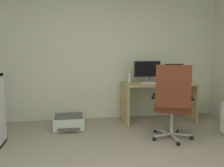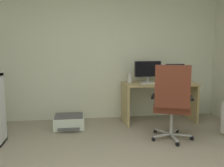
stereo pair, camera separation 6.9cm
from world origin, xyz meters
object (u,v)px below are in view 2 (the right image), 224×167
(monitor_secondary, at_px, (174,71))
(desktop_speaker, at_px, (130,78))
(monitor_main, at_px, (148,70))
(desk, at_px, (159,93))
(keyboard, at_px, (149,83))
(computer_mouse, at_px, (165,83))
(printer, at_px, (69,122))
(office_chair, at_px, (172,101))

(monitor_secondary, relative_size, desktop_speaker, 2.33)
(monitor_main, distance_m, desktop_speaker, 0.39)
(desk, xyz_separation_m, monitor_secondary, (0.34, 0.11, 0.41))
(keyboard, relative_size, desktop_speaker, 2.00)
(computer_mouse, distance_m, desktop_speaker, 0.64)
(keyboard, xyz_separation_m, printer, (-1.43, -0.06, -0.63))
(monitor_secondary, bearing_deg, keyboard, -157.71)
(monitor_main, bearing_deg, desk, -31.23)
(desk, distance_m, printer, 1.71)
(desktop_speaker, height_order, printer, desktop_speaker)
(desk, relative_size, keyboard, 3.86)
(desk, relative_size, printer, 2.59)
(keyboard, bearing_deg, office_chair, -88.39)
(desktop_speaker, bearing_deg, printer, -167.84)
(monitor_main, relative_size, monitor_secondary, 1.30)
(monitor_main, height_order, desktop_speaker, monitor_main)
(keyboard, bearing_deg, monitor_main, 78.66)
(monitor_secondary, distance_m, printer, 2.18)
(monitor_secondary, relative_size, office_chair, 0.35)
(monitor_secondary, distance_m, desktop_speaker, 0.89)
(office_chair, bearing_deg, keyboard, 93.73)
(monitor_main, bearing_deg, computer_mouse, -42.23)
(desk, height_order, desktop_speaker, desktop_speaker)
(desk, distance_m, keyboard, 0.33)
(desk, height_order, computer_mouse, computer_mouse)
(monitor_secondary, height_order, printer, monitor_secondary)
(keyboard, distance_m, computer_mouse, 0.29)
(desk, bearing_deg, computer_mouse, -59.06)
(keyboard, bearing_deg, desktop_speaker, 148.04)
(office_chair, bearing_deg, printer, 150.90)
(keyboard, bearing_deg, computer_mouse, -2.26)
(monitor_main, xyz_separation_m, keyboard, (-0.04, -0.23, -0.22))
(monitor_secondary, bearing_deg, desktop_speaker, -176.91)
(monitor_main, relative_size, keyboard, 1.52)
(desk, relative_size, computer_mouse, 13.12)
(desk, bearing_deg, monitor_secondary, 17.92)
(monitor_secondary, bearing_deg, printer, -171.81)
(monitor_main, xyz_separation_m, monitor_secondary, (0.53, 0.00, -0.02))
(computer_mouse, xyz_separation_m, office_chair, (-0.24, -0.88, -0.15))
(monitor_main, height_order, monitor_secondary, monitor_main)
(printer, bearing_deg, monitor_main, 11.06)
(monitor_main, relative_size, computer_mouse, 5.17)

